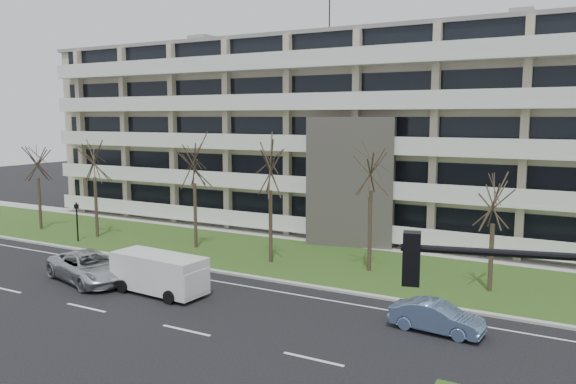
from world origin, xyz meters
The scene contains 16 objects.
ground centered at (0.00, 0.00, 0.00)m, with size 160.00×160.00×0.00m, color black.
grass_verge centered at (0.00, 13.00, 0.03)m, with size 90.00×10.00×0.06m, color #37551C.
curb centered at (0.00, 8.00, 0.06)m, with size 90.00×0.35×0.12m, color #B2B2AD.
sidewalk centered at (0.00, 18.50, 0.04)m, with size 90.00×2.00×0.08m, color #B2B2AD.
lane_edge_line centered at (0.00, 6.50, 0.01)m, with size 90.00×0.12×0.01m, color white.
apartment_building centered at (-0.01, 25.32, 7.61)m, with size 60.50×15.10×18.75m.
silver_pickup centered at (-9.22, 3.17, 0.81)m, with size 2.70×5.86×1.63m, color #B9BCC1.
blue_sedan centered at (9.38, 4.92, 0.64)m, with size 1.36×3.90×1.29m, color #6B88BA.
white_van centered at (-4.37, 3.39, 1.21)m, with size 5.34×2.43×2.02m.
pedestrian_signal centered at (-17.73, 9.81, 1.84)m, with size 0.33×0.30×2.88m.
tree_0 centered at (-23.95, 11.54, 5.84)m, with size 3.76×3.76×7.51m.
tree_1 centered at (-17.62, 11.52, 6.34)m, with size 4.07×4.07×8.14m.
tree_2 centered at (-8.97, 12.30, 6.26)m, with size 4.02×4.02×8.05m.
tree_3 centered at (-2.46, 11.38, 6.31)m, with size 4.05×4.05×8.11m.
tree_4 centered at (3.62, 12.41, 6.64)m, with size 4.27×4.27×8.53m.
tree_5 centered at (10.47, 11.73, 4.96)m, with size 3.19×3.19×6.38m.
Camera 1 is at (14.66, -18.01, 9.01)m, focal length 35.00 mm.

